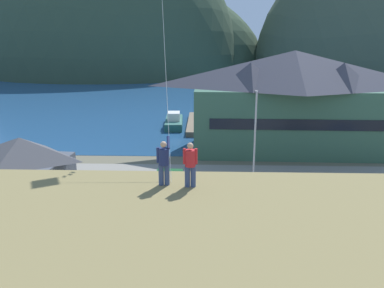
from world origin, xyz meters
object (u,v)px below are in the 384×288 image
parking_light_pole (255,131)px  parked_car_mid_row_far (207,226)px  wharf_dock (199,124)px  parked_car_lone_by_shed (349,190)px  harbor_lodge (293,99)px  person_companion (190,163)px  person_kite_flyer (164,161)px  storage_shed_near_lot (23,170)px  parked_car_mid_row_center (309,216)px  parked_car_back_row_left (75,216)px  moored_boat_wharfside (174,122)px  parked_car_front_row_end (171,182)px

parking_light_pole → parked_car_mid_row_far: bearing=-111.2°
wharf_dock → parked_car_lone_by_shed: parked_car_lone_by_shed is taller
harbor_lodge → person_companion: 30.92m
harbor_lodge → person_kite_flyer: bearing=-110.8°
storage_shed_near_lot → parked_car_mid_row_center: bearing=-10.3°
parked_car_mid_row_center → person_companion: 14.45m
parked_car_back_row_left → parked_car_lone_by_shed: size_ratio=1.01×
moored_boat_wharfside → parking_light_pole: 23.43m
parked_car_lone_by_shed → parking_light_pole: bearing=148.6°
parked_car_lone_by_shed → parked_car_front_row_end: same height
parked_car_back_row_left → storage_shed_near_lot: bearing=140.5°
harbor_lodge → parked_car_lone_by_shed: harbor_lodge is taller
parked_car_front_row_end → person_companion: 17.80m
moored_boat_wharfside → person_kite_flyer: size_ratio=4.04×
parking_light_pole → person_kite_flyer: (-5.85, -18.93, 3.41)m
moored_boat_wharfside → person_kite_flyer: bearing=-86.1°
parked_car_back_row_left → parking_light_pole: size_ratio=0.53×
parked_car_mid_row_center → moored_boat_wharfside: bearing=110.5°
parked_car_back_row_left → parked_car_front_row_end: (5.80, 6.58, 0.00)m
storage_shed_near_lot → parked_car_front_row_end: (11.01, 2.28, -1.67)m
parked_car_back_row_left → person_companion: size_ratio=2.44×
parked_car_mid_row_center → person_kite_flyer: 14.90m
moored_boat_wharfside → parked_car_mid_row_far: 32.31m
parked_car_lone_by_shed → storage_shed_near_lot: bearing=-177.8°
harbor_lodge → moored_boat_wharfside: bearing=140.6°
parked_car_front_row_end → parking_light_pole: bearing=22.1°
person_companion → storage_shed_near_lot: bearing=133.4°
harbor_lodge → wharf_dock: 16.66m
moored_boat_wharfside → parked_car_back_row_left: 31.14m
wharf_dock → storage_shed_near_lot: bearing=-115.5°
moored_boat_wharfside → parked_car_mid_row_far: bearing=-82.0°
harbor_lodge → person_companion: harbor_lodge is taller
storage_shed_near_lot → parked_car_front_row_end: storage_shed_near_lot is taller
harbor_lodge → storage_shed_near_lot: bearing=-146.8°
wharf_dock → parked_car_lone_by_shed: size_ratio=3.10×
harbor_lodge → storage_shed_near_lot: 27.94m
parked_car_mid_row_center → person_kite_flyer: size_ratio=2.32×
parked_car_front_row_end → storage_shed_near_lot: bearing=-168.3°
moored_boat_wharfside → storage_shed_near_lot: bearing=-109.5°
parked_car_lone_by_shed → parked_car_front_row_end: (-13.90, 1.34, 0.00)m
parking_light_pole → harbor_lodge: bearing=62.8°
parked_car_back_row_left → person_kite_flyer: bearing=-53.7°
person_companion → parked_car_mid_row_far: bearing=85.1°
moored_boat_wharfside → wharf_dock: bearing=9.2°
moored_boat_wharfside → person_companion: 41.34m
person_kite_flyer → parked_car_back_row_left: bearing=126.3°
parked_car_back_row_left → parked_car_front_row_end: same height
storage_shed_near_lot → parked_car_mid_row_far: bearing=-21.3°
moored_boat_wharfside → parked_car_front_row_end: (1.59, -24.28, 0.34)m
parked_car_lone_by_shed → person_companion: size_ratio=2.43×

